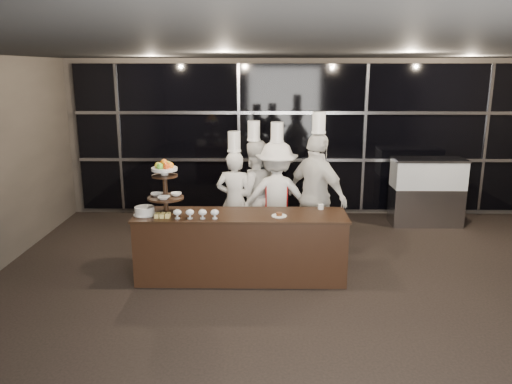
{
  "coord_description": "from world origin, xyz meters",
  "views": [
    {
      "loc": [
        -0.74,
        -4.59,
        2.82
      ],
      "look_at": [
        -0.83,
        2.11,
        1.15
      ],
      "focal_mm": 35.0,
      "sensor_mm": 36.0,
      "label": 1
    }
  ],
  "objects_px": {
    "display_case": "(427,188)",
    "chef_d": "(317,196)",
    "layer_cake": "(145,211)",
    "chef_c": "(276,197)",
    "buffet_counter": "(241,246)",
    "display_stand": "(165,183)",
    "chef_a": "(235,200)",
    "chef_b": "(254,194)"
  },
  "relations": [
    {
      "from": "display_stand",
      "to": "layer_cake",
      "type": "bearing_deg",
      "value": -169.87
    },
    {
      "from": "display_stand",
      "to": "chef_a",
      "type": "bearing_deg",
      "value": 51.41
    },
    {
      "from": "display_stand",
      "to": "chef_b",
      "type": "relative_size",
      "value": 0.37
    },
    {
      "from": "display_stand",
      "to": "chef_c",
      "type": "distance_m",
      "value": 1.9
    },
    {
      "from": "layer_cake",
      "to": "chef_d",
      "type": "xyz_separation_m",
      "value": [
        2.37,
        0.82,
        -0.0
      ]
    },
    {
      "from": "layer_cake",
      "to": "buffet_counter",
      "type": "bearing_deg",
      "value": 2.24
    },
    {
      "from": "chef_a",
      "to": "display_case",
      "type": "bearing_deg",
      "value": 22.31
    },
    {
      "from": "display_case",
      "to": "chef_d",
      "type": "distance_m",
      "value": 2.81
    },
    {
      "from": "buffet_counter",
      "to": "chef_d",
      "type": "bearing_deg",
      "value": 35.07
    },
    {
      "from": "chef_d",
      "to": "layer_cake",
      "type": "bearing_deg",
      "value": -160.99
    },
    {
      "from": "layer_cake",
      "to": "chef_a",
      "type": "bearing_deg",
      "value": 44.71
    },
    {
      "from": "chef_a",
      "to": "chef_c",
      "type": "bearing_deg",
      "value": -0.59
    },
    {
      "from": "chef_a",
      "to": "chef_d",
      "type": "relative_size",
      "value": 0.86
    },
    {
      "from": "layer_cake",
      "to": "chef_d",
      "type": "height_order",
      "value": "chef_d"
    },
    {
      "from": "buffet_counter",
      "to": "chef_d",
      "type": "height_order",
      "value": "chef_d"
    },
    {
      "from": "buffet_counter",
      "to": "display_case",
      "type": "distance_m",
      "value": 4.13
    },
    {
      "from": "layer_cake",
      "to": "chef_c",
      "type": "xyz_separation_m",
      "value": [
        1.78,
        1.12,
        -0.09
      ]
    },
    {
      "from": "buffet_counter",
      "to": "display_case",
      "type": "xyz_separation_m",
      "value": [
        3.29,
        2.49,
        0.22
      ]
    },
    {
      "from": "buffet_counter",
      "to": "chef_b",
      "type": "xyz_separation_m",
      "value": [
        0.15,
        1.27,
        0.42
      ]
    },
    {
      "from": "buffet_counter",
      "to": "chef_c",
      "type": "xyz_separation_m",
      "value": [
        0.51,
        1.07,
        0.41
      ]
    },
    {
      "from": "display_stand",
      "to": "chef_d",
      "type": "bearing_deg",
      "value": 20.14
    },
    {
      "from": "chef_b",
      "to": "display_stand",
      "type": "bearing_deg",
      "value": -132.25
    },
    {
      "from": "buffet_counter",
      "to": "chef_a",
      "type": "relative_size",
      "value": 1.5
    },
    {
      "from": "layer_cake",
      "to": "display_case",
      "type": "xyz_separation_m",
      "value": [
        4.57,
        2.54,
        -0.29
      ]
    },
    {
      "from": "chef_a",
      "to": "chef_b",
      "type": "bearing_deg",
      "value": 33.27
    },
    {
      "from": "chef_c",
      "to": "chef_d",
      "type": "bearing_deg",
      "value": -27.15
    },
    {
      "from": "buffet_counter",
      "to": "chef_b",
      "type": "height_order",
      "value": "chef_b"
    },
    {
      "from": "buffet_counter",
      "to": "chef_a",
      "type": "distance_m",
      "value": 1.14
    },
    {
      "from": "chef_a",
      "to": "chef_c",
      "type": "relative_size",
      "value": 0.93
    },
    {
      "from": "chef_a",
      "to": "chef_d",
      "type": "height_order",
      "value": "chef_d"
    },
    {
      "from": "display_case",
      "to": "chef_d",
      "type": "bearing_deg",
      "value": -142.01
    },
    {
      "from": "chef_b",
      "to": "chef_a",
      "type": "bearing_deg",
      "value": -146.73
    },
    {
      "from": "chef_a",
      "to": "display_stand",
      "type": "bearing_deg",
      "value": -128.59
    },
    {
      "from": "buffet_counter",
      "to": "display_case",
      "type": "height_order",
      "value": "display_case"
    },
    {
      "from": "layer_cake",
      "to": "chef_c",
      "type": "bearing_deg",
      "value": 32.09
    },
    {
      "from": "buffet_counter",
      "to": "display_stand",
      "type": "height_order",
      "value": "display_stand"
    },
    {
      "from": "display_stand",
      "to": "buffet_counter",
      "type": "bearing_deg",
      "value": 0.01
    },
    {
      "from": "chef_c",
      "to": "chef_d",
      "type": "relative_size",
      "value": 0.92
    },
    {
      "from": "layer_cake",
      "to": "chef_a",
      "type": "relative_size",
      "value": 0.16
    },
    {
      "from": "chef_a",
      "to": "chef_c",
      "type": "height_order",
      "value": "chef_c"
    },
    {
      "from": "display_stand",
      "to": "chef_b",
      "type": "distance_m",
      "value": 1.78
    },
    {
      "from": "buffet_counter",
      "to": "display_stand",
      "type": "bearing_deg",
      "value": -179.99
    }
  ]
}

